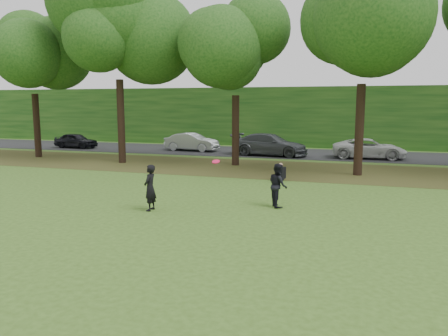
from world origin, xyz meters
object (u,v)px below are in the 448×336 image
object	(u,v)px
player_right	(278,185)
frisbee	(216,162)
player_left	(150,188)
seated_person	(280,174)

from	to	relation	value
player_right	frisbee	bearing A→B (deg)	94.56
player_left	frisbee	bearing A→B (deg)	107.86
player_right	player_left	bearing A→B (deg)	89.66
player_right	frisbee	xyz separation A→B (m)	(-1.96, -1.12, 0.91)
player_right	seated_person	world-z (taller)	player_right
frisbee	seated_person	world-z (taller)	frisbee
player_right	seated_person	bearing A→B (deg)	-15.27
player_left	frisbee	size ratio (longest dim) A/B	4.55
player_left	frisbee	world-z (taller)	frisbee
player_left	seated_person	world-z (taller)	player_left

